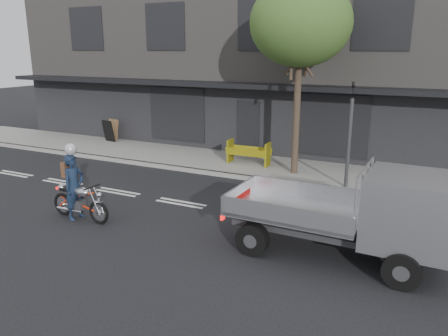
% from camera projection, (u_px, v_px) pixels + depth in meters
% --- Properties ---
extents(ground, '(80.00, 80.00, 0.00)m').
position_uv_depth(ground, '(181.00, 203.00, 13.09)').
color(ground, black).
rests_on(ground, ground).
extents(sidewalk, '(32.00, 3.20, 0.15)m').
position_uv_depth(sidewalk, '(244.00, 165.00, 17.14)').
color(sidewalk, gray).
rests_on(sidewalk, ground).
extents(kerb, '(32.00, 0.20, 0.15)m').
position_uv_depth(kerb, '(226.00, 175.00, 15.75)').
color(kerb, gray).
rests_on(kerb, ground).
extents(building_main, '(26.00, 10.00, 8.00)m').
position_uv_depth(building_main, '(297.00, 59.00, 21.82)').
color(building_main, slate).
rests_on(building_main, ground).
extents(street_tree, '(3.40, 3.40, 6.74)m').
position_uv_depth(street_tree, '(301.00, 24.00, 14.40)').
color(street_tree, '#382B21').
rests_on(street_tree, ground).
extents(traffic_light_pole, '(0.12, 0.12, 3.50)m').
position_uv_depth(traffic_light_pole, '(349.00, 141.00, 13.77)').
color(traffic_light_pole, '#2D2D30').
rests_on(traffic_light_pole, ground).
extents(motorcycle, '(1.99, 0.58, 1.02)m').
position_uv_depth(motorcycle, '(80.00, 201.00, 11.73)').
color(motorcycle, black).
rests_on(motorcycle, ground).
extents(rider, '(0.46, 0.67, 1.79)m').
position_uv_depth(rider, '(74.00, 187.00, 11.70)').
color(rider, '#142137').
rests_on(rider, ground).
extents(flatbed_ute, '(4.67, 2.01, 2.14)m').
position_uv_depth(flatbed_ute, '(386.00, 211.00, 9.04)').
color(flatbed_ute, black).
rests_on(flatbed_ute, ground).
extents(construction_barrier, '(1.70, 0.72, 0.94)m').
position_uv_depth(construction_barrier, '(246.00, 153.00, 16.63)').
color(construction_barrier, '#FFED0D').
rests_on(construction_barrier, sidewalk).
extents(sandwich_board, '(0.72, 0.54, 1.04)m').
position_uv_depth(sandwich_board, '(108.00, 131.00, 20.90)').
color(sandwich_board, black).
rests_on(sandwich_board, sidewalk).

